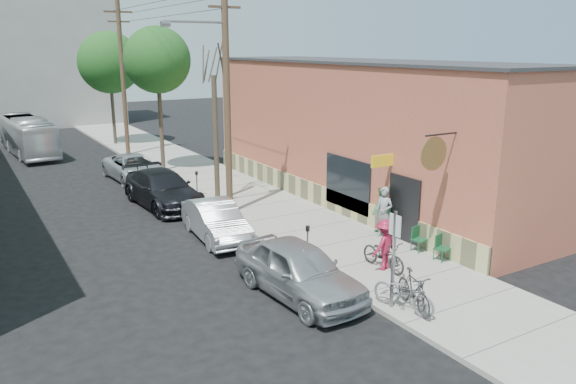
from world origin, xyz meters
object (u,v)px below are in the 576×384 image
utility_pole_near (226,91)px  tree_bare (216,139)px  patio_chair_a (442,248)px  bus (28,136)px  cyclist (384,245)px  parked_bike_b (404,293)px  parking_meter_near (308,237)px  car_0 (299,270)px  patron_grey (384,213)px  parked_bike_a (414,291)px  patron_green (382,212)px  parking_meter_far (197,180)px  car_3 (134,168)px  tree_leafy_mid (157,60)px  car_2 (163,189)px  sign_post (394,250)px  tree_leafy_far (109,63)px  patio_chair_b (419,239)px  car_1 (216,221)px

utility_pole_near → tree_bare: 3.18m
patio_chair_a → bus: size_ratio=0.09×
patio_chair_a → cyclist: size_ratio=0.52×
parked_bike_b → parking_meter_near: bearing=78.8°
car_0 → patron_grey: bearing=20.8°
utility_pole_near → patio_chair_a: (3.78, -8.92, -4.82)m
parked_bike_a → patron_green: bearing=73.0°
cyclist → car_0: (-3.30, -0.05, -0.16)m
parking_meter_far → utility_pole_near: size_ratio=0.12×
car_3 → bus: size_ratio=0.55×
parking_meter_far → tree_leafy_mid: tree_leafy_mid is taller
parked_bike_b → tree_leafy_mid: bearing=74.7°
patron_grey → car_2: 10.62m
sign_post → tree_leafy_far: tree_leafy_far is taller
bus → parking_meter_far: bearing=-76.0°
parked_bike_a → car_3: bearing=110.9°
patron_grey → patio_chair_a: bearing=-12.4°
parking_meter_far → cyclist: size_ratio=0.74×
parking_meter_near → sign_post: bearing=-88.6°
tree_leafy_far → parked_bike_a: size_ratio=4.45×
parking_meter_near → patron_grey: (3.76, 0.52, 0.16)m
patron_grey → cyclist: size_ratio=1.18×
tree_leafy_mid → car_2: tree_leafy_mid is taller
sign_post → tree_leafy_far: bearing=89.2°
parking_meter_near → cyclist: cyclist is taller
patio_chair_a → patio_chair_b: 1.07m
parked_bike_a → bus: 31.86m
tree_bare → parking_meter_near: bearing=-93.6°
patio_chair_b → car_1: (-5.45, 5.35, 0.14)m
tree_bare → cyclist: bearing=-83.7°
tree_leafy_mid → car_1: (-2.11, -12.39, -5.74)m
cyclist → parked_bike_a: bearing=50.9°
sign_post → tree_bare: (0.45, 12.83, 1.23)m
utility_pole_near → patio_chair_b: 9.95m
car_2 → car_1: bearing=-91.1°
parked_bike_a → tree_leafy_mid: bearing=105.2°
tree_leafy_mid → car_2: size_ratio=1.47×
patron_grey → parked_bike_b: 6.12m
parking_meter_far → car_1: bearing=-105.1°
parking_meter_near → patron_green: size_ratio=0.66×
patron_grey → car_0: bearing=-80.7°
patron_green → bus: size_ratio=0.20×
cyclist → car_2: 11.99m
cyclist → parked_bike_b: 2.98m
utility_pole_near → cyclist: size_ratio=5.94×
tree_leafy_mid → car_0: 19.36m
parked_bike_a → car_3: size_ratio=0.36×
parking_meter_far → car_3: car_3 is taller
tree_leafy_mid → parked_bike_b: size_ratio=4.22×
tree_leafy_mid → patron_grey: size_ratio=4.14×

